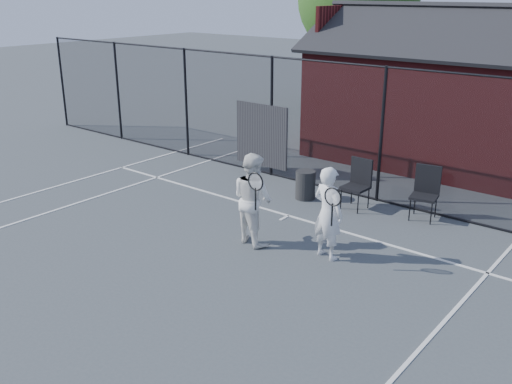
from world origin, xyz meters
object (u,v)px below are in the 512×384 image
Objects in this scene: player_front at (328,213)px; chair_left at (356,185)px; chair_right at (424,194)px; waste_bin at (305,185)px; clubhouse at (433,101)px; player_back at (253,199)px.

chair_left is (-0.80, 2.40, -0.31)m from player_front.
chair_right is 1.66× the size of waste_bin.
chair_left is at bearing -85.72° from clubhouse.
chair_right is at bearing 10.95° from waste_bin.
player_front is 2.55m from chair_left.
player_back is (-1.43, -0.31, 0.02)m from player_front.
chair_right is at bearing 77.79° from player_front.
player_back is 2.64× the size of waste_bin.
clubhouse reaches higher than chair_right.
player_back is 2.81m from chair_left.
chair_left is 1.44m from chair_right.
player_back reaches higher than player_front.
player_front reaches higher than waste_bin.
player_back is at bearing -167.72° from player_front.
player_front is at bearing 12.28° from player_back.
chair_right reaches higher than chair_left.
player_front reaches higher than chair_left.
clubhouse reaches higher than chair_left.
player_front is 0.97× the size of player_back.
player_back reaches higher than waste_bin.
waste_bin is at bearing -179.72° from chair_right.
clubhouse is at bearing 80.33° from waste_bin.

